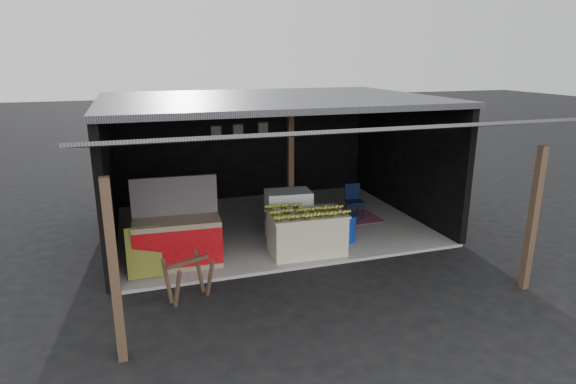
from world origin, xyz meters
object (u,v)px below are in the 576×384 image
object	(u,v)px
banana_table	(307,233)
plastic_chair	(354,198)
sawhorse	(189,275)
white_crate	(288,214)
neighbor_stall	(178,240)
water_barrel	(347,229)

from	to	relation	value
banana_table	plastic_chair	distance (m)	2.55
sawhorse	plastic_chair	xyz separation A→B (m)	(4.34, 2.90, 0.09)
white_crate	neighbor_stall	distance (m)	2.52
neighbor_stall	water_barrel	bearing A→B (deg)	4.89
sawhorse	plastic_chair	distance (m)	5.22
water_barrel	plastic_chair	world-z (taller)	plastic_chair
banana_table	plastic_chair	world-z (taller)	banana_table
banana_table	plastic_chair	xyz separation A→B (m)	(1.86, 1.74, 0.06)
banana_table	white_crate	distance (m)	0.91
neighbor_stall	water_barrel	size ratio (longest dim) A/B	2.96
banana_table	white_crate	world-z (taller)	white_crate
sawhorse	water_barrel	xyz separation A→B (m)	(3.49, 1.46, -0.11)
banana_table	plastic_chair	size ratio (longest dim) A/B	1.89
white_crate	water_barrel	xyz separation A→B (m)	(1.11, -0.60, -0.25)
plastic_chair	water_barrel	bearing A→B (deg)	-118.69
banana_table	neighbor_stall	size ratio (longest dim) A/B	0.94
neighbor_stall	plastic_chair	size ratio (longest dim) A/B	2.00
sawhorse	water_barrel	world-z (taller)	sawhorse
plastic_chair	banana_table	bearing A→B (deg)	-135.35
white_crate	neighbor_stall	bearing A→B (deg)	-157.99
white_crate	plastic_chair	size ratio (longest dim) A/B	1.27
white_crate	sawhorse	distance (m)	3.15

